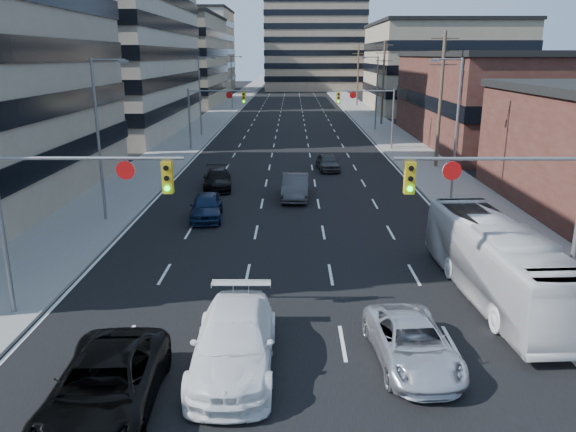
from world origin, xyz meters
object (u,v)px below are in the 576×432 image
Objects in this scene: transit_bus at (498,262)px; sedan_blue at (206,206)px; black_pickup at (104,387)px; white_van at (234,342)px; silver_suv at (412,343)px.

sedan_blue is (-12.88, 10.94, -0.73)m from transit_bus.
black_pickup is 0.97× the size of white_van.
white_van is at bearing 33.89° from black_pickup.
sedan_blue is at bearing 114.12° from silver_suv.
black_pickup is 1.31× the size of sedan_blue.
white_van reaches higher than silver_suv.
transit_bus reaches higher than sedan_blue.
silver_suv is at bearing 2.80° from white_van.
sedan_blue reaches higher than silver_suv.
white_van is 5.42m from silver_suv.
silver_suv is at bearing 14.68° from black_pickup.
black_pickup is 18.42m from sedan_blue.
black_pickup is 0.54× the size of transit_bus.
silver_suv is 1.11× the size of sedan_blue.
white_van reaches higher than black_pickup.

